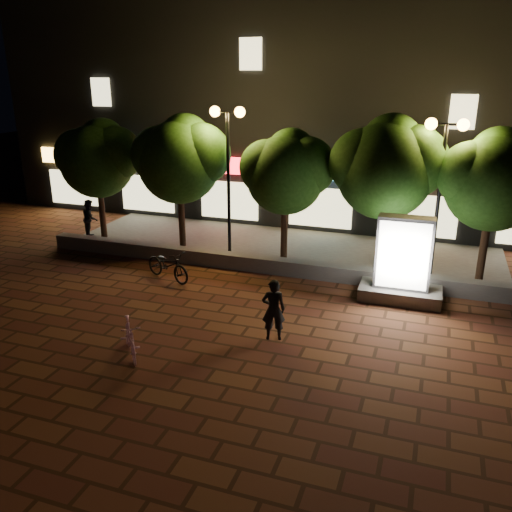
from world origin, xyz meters
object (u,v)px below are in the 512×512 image
at_px(pedestrian, 90,218).
at_px(tree_far_left, 99,156).
at_px(tree_left, 181,157).
at_px(scooter_pink, 130,338).
at_px(tree_mid, 287,169).
at_px(street_lamp_right, 443,158).
at_px(ad_kiosk, 402,267).
at_px(street_lamp_left, 228,144).
at_px(tree_far_right, 496,177).
at_px(rider, 273,310).
at_px(tree_right, 388,164).
at_px(scooter_parked, 168,265).

bearing_deg(pedestrian, tree_far_left, -100.90).
xyz_separation_m(tree_left, scooter_pink, (2.44, -7.77, -2.99)).
height_order(tree_mid, street_lamp_right, street_lamp_right).
bearing_deg(tree_left, scooter_pink, -72.53).
distance_m(tree_left, ad_kiosk, 8.84).
bearing_deg(tree_left, pedestrian, -177.44).
relative_size(tree_left, street_lamp_left, 0.94).
xyz_separation_m(tree_far_right, street_lamp_left, (-8.55, -0.26, 0.66)).
relative_size(tree_left, rider, 3.06).
relative_size(tree_right, street_lamp_right, 1.02).
bearing_deg(tree_mid, street_lamp_left, -172.69).
bearing_deg(tree_far_right, tree_right, 180.00).
xyz_separation_m(tree_far_left, tree_mid, (7.50, -0.00, -0.08)).
xyz_separation_m(tree_left, tree_far_right, (10.50, -0.00, -0.08)).
distance_m(tree_far_right, street_lamp_left, 8.58).
distance_m(tree_far_left, rider, 10.93).
distance_m(street_lamp_left, scooter_pink, 8.33).
relative_size(street_lamp_right, ad_kiosk, 1.97).
xyz_separation_m(street_lamp_left, street_lamp_right, (7.00, 0.00, -0.13)).
bearing_deg(tree_far_left, pedestrian, -161.81).
xyz_separation_m(tree_right, scooter_parked, (-6.32, -3.16, -3.06)).
bearing_deg(tree_mid, scooter_parked, -133.63).
relative_size(tree_mid, street_lamp_right, 0.90).
bearing_deg(tree_far_right, ad_kiosk, -134.46).
bearing_deg(scooter_parked, street_lamp_right, -48.17).
relative_size(street_lamp_left, ad_kiosk, 2.05).
distance_m(tree_mid, tree_right, 3.32).
relative_size(ad_kiosk, scooter_parked, 1.33).
height_order(tree_far_right, scooter_parked, tree_far_right).
bearing_deg(pedestrian, ad_kiosk, -129.26).
xyz_separation_m(street_lamp_right, ad_kiosk, (-0.78, -2.11, -2.87)).
height_order(tree_right, pedestrian, tree_right).
bearing_deg(tree_left, ad_kiosk, -16.22).
xyz_separation_m(tree_right, tree_far_right, (3.20, -0.00, -0.20)).
distance_m(tree_right, scooter_parked, 7.71).
bearing_deg(pedestrian, street_lamp_left, -119.87).
bearing_deg(pedestrian, tree_left, -116.52).
xyz_separation_m(tree_far_right, ad_kiosk, (-2.33, -2.38, -2.35)).
bearing_deg(tree_far_right, scooter_parked, -161.61).
xyz_separation_m(tree_far_left, rider, (8.87, -5.88, -2.49)).
bearing_deg(tree_right, scooter_parked, -153.41).
height_order(tree_mid, scooter_pink, tree_mid).
distance_m(tree_right, tree_far_right, 3.20).
distance_m(street_lamp_left, street_lamp_right, 7.00).
xyz_separation_m(street_lamp_right, scooter_parked, (-7.97, -2.90, -3.39)).
relative_size(tree_far_right, street_lamp_left, 0.92).
bearing_deg(ad_kiosk, tree_left, 163.78).
bearing_deg(scooter_parked, tree_far_right, -49.79).
xyz_separation_m(tree_far_left, tree_right, (10.80, 0.00, 0.27)).
bearing_deg(street_lamp_right, tree_right, 170.90).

